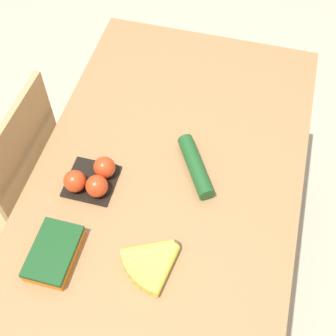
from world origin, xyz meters
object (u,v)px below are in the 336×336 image
chair (13,187)px  banana_bunch (155,260)px  tomato_pack (92,179)px  cucumber_near (196,166)px  carrot_bag (54,253)px

chair → banana_bunch: (-0.26, -0.63, 0.28)m
tomato_pack → cucumber_near: (0.13, -0.29, -0.01)m
banana_bunch → tomato_pack: bearing=51.9°
banana_bunch → tomato_pack: (0.20, 0.25, 0.02)m
tomato_pack → chair: bearing=80.1°
banana_bunch → tomato_pack: 0.32m
banana_bunch → carrot_bag: (-0.05, 0.27, 0.01)m
tomato_pack → cucumber_near: 0.32m
banana_bunch → cucumber_near: size_ratio=0.78×
banana_bunch → cucumber_near: cucumber_near is taller
banana_bunch → carrot_bag: size_ratio=0.93×
banana_bunch → tomato_pack: size_ratio=1.13×
cucumber_near → chair: bearing=95.5°
carrot_bag → cucumber_near: bearing=-39.5°
carrot_bag → cucumber_near: 0.49m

